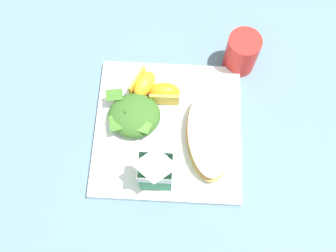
{
  "coord_description": "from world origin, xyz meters",
  "views": [
    {
      "loc": [
        -0.01,
        0.26,
        0.71
      ],
      "look_at": [
        0.0,
        0.0,
        0.03
      ],
      "focal_mm": 41.44,
      "sensor_mm": 36.0,
      "label": 1
    }
  ],
  "objects_px": {
    "cheesy_pizza_bread": "(208,137)",
    "drinking_red_cup": "(242,53)",
    "white_plate": "(168,129)",
    "orange_wedge_middle": "(144,84)",
    "green_salad_pile": "(134,115)",
    "orange_wedge_front": "(165,93)",
    "milk_carton": "(156,170)"
  },
  "relations": [
    {
      "from": "white_plate",
      "to": "drinking_red_cup",
      "type": "height_order",
      "value": "drinking_red_cup"
    },
    {
      "from": "orange_wedge_front",
      "to": "drinking_red_cup",
      "type": "distance_m",
      "value": 0.18
    },
    {
      "from": "white_plate",
      "to": "milk_carton",
      "type": "height_order",
      "value": "milk_carton"
    },
    {
      "from": "green_salad_pile",
      "to": "milk_carton",
      "type": "relative_size",
      "value": 0.97
    },
    {
      "from": "green_salad_pile",
      "to": "orange_wedge_front",
      "type": "bearing_deg",
      "value": -137.82
    },
    {
      "from": "white_plate",
      "to": "orange_wedge_middle",
      "type": "xyz_separation_m",
      "value": [
        0.05,
        -0.08,
        0.03
      ]
    },
    {
      "from": "white_plate",
      "to": "cheesy_pizza_bread",
      "type": "relative_size",
      "value": 1.57
    },
    {
      "from": "cheesy_pizza_bread",
      "to": "green_salad_pile",
      "type": "height_order",
      "value": "green_salad_pile"
    },
    {
      "from": "green_salad_pile",
      "to": "orange_wedge_front",
      "type": "relative_size",
      "value": 1.78
    },
    {
      "from": "white_plate",
      "to": "cheesy_pizza_bread",
      "type": "distance_m",
      "value": 0.08
    },
    {
      "from": "white_plate",
      "to": "orange_wedge_front",
      "type": "bearing_deg",
      "value": -81.31
    },
    {
      "from": "cheesy_pizza_bread",
      "to": "orange_wedge_front",
      "type": "distance_m",
      "value": 0.12
    },
    {
      "from": "cheesy_pizza_bread",
      "to": "green_salad_pile",
      "type": "xyz_separation_m",
      "value": [
        0.14,
        -0.04,
        0.0
      ]
    },
    {
      "from": "drinking_red_cup",
      "to": "orange_wedge_middle",
      "type": "bearing_deg",
      "value": 21.63
    },
    {
      "from": "green_salad_pile",
      "to": "orange_wedge_front",
      "type": "xyz_separation_m",
      "value": [
        -0.06,
        -0.05,
        -0.0
      ]
    },
    {
      "from": "white_plate",
      "to": "green_salad_pile",
      "type": "distance_m",
      "value": 0.07
    },
    {
      "from": "white_plate",
      "to": "green_salad_pile",
      "type": "height_order",
      "value": "green_salad_pile"
    },
    {
      "from": "cheesy_pizza_bread",
      "to": "drinking_red_cup",
      "type": "relative_size",
      "value": 2.04
    },
    {
      "from": "cheesy_pizza_bread",
      "to": "orange_wedge_middle",
      "type": "height_order",
      "value": "orange_wedge_middle"
    },
    {
      "from": "green_salad_pile",
      "to": "drinking_red_cup",
      "type": "height_order",
      "value": "drinking_red_cup"
    },
    {
      "from": "cheesy_pizza_bread",
      "to": "orange_wedge_front",
      "type": "xyz_separation_m",
      "value": [
        0.08,
        -0.09,
        0.0
      ]
    },
    {
      "from": "white_plate",
      "to": "green_salad_pile",
      "type": "xyz_separation_m",
      "value": [
        0.06,
        -0.01,
        0.03
      ]
    },
    {
      "from": "cheesy_pizza_bread",
      "to": "milk_carton",
      "type": "bearing_deg",
      "value": 40.92
    },
    {
      "from": "white_plate",
      "to": "orange_wedge_middle",
      "type": "height_order",
      "value": "orange_wedge_middle"
    },
    {
      "from": "green_salad_pile",
      "to": "orange_wedge_middle",
      "type": "height_order",
      "value": "green_salad_pile"
    },
    {
      "from": "green_salad_pile",
      "to": "drinking_red_cup",
      "type": "xyz_separation_m",
      "value": [
        -0.2,
        -0.14,
        0.01
      ]
    },
    {
      "from": "white_plate",
      "to": "orange_wedge_front",
      "type": "height_order",
      "value": "orange_wedge_front"
    },
    {
      "from": "orange_wedge_front",
      "to": "orange_wedge_middle",
      "type": "bearing_deg",
      "value": -21.75
    },
    {
      "from": "orange_wedge_middle",
      "to": "drinking_red_cup",
      "type": "distance_m",
      "value": 0.21
    },
    {
      "from": "orange_wedge_middle",
      "to": "drinking_red_cup",
      "type": "relative_size",
      "value": 0.8
    },
    {
      "from": "cheesy_pizza_bread",
      "to": "drinking_red_cup",
      "type": "bearing_deg",
      "value": -109.77
    },
    {
      "from": "white_plate",
      "to": "cheesy_pizza_bread",
      "type": "bearing_deg",
      "value": 164.02
    }
  ]
}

